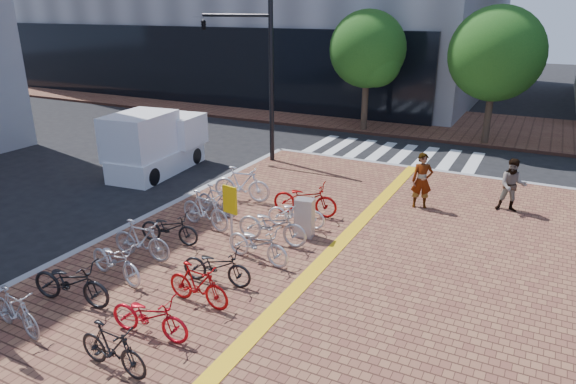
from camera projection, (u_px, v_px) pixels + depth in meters
The scene contains 27 objects.
ground at pixel (187, 304), 11.33m from camera, with size 120.00×120.00×0.00m, color black.
kerb_north at pixel (438, 172), 20.06m from camera, with size 14.00×0.25×0.15m, color gray.
far_sidewalk at pixel (418, 122), 28.88m from camera, with size 70.00×8.00×0.15m, color brown.
crosswalk at pixel (391, 154), 22.83m from camera, with size 7.50×4.00×0.01m.
street_trees at pixel (521, 57), 22.38m from camera, with size 16.20×4.60×6.35m.
bike_0 at pixel (16, 311), 9.95m from camera, with size 0.44×1.55×0.93m, color #A4A4A8.
bike_1 at pixel (71, 282), 10.92m from camera, with size 0.67×1.92×1.01m, color black.
bike_2 at pixel (116, 261), 11.90m from camera, with size 0.63×1.81×0.95m, color silver.
bike_3 at pixel (141, 240), 12.88m from camera, with size 0.48×1.70×1.02m, color #B1B1B6.
bike_4 at pixel (169, 228), 13.75m from camera, with size 0.59×1.69×0.89m, color black.
bike_5 at pixel (205, 210), 14.68m from camera, with size 0.51×1.81×1.09m, color silver.
bike_6 at pixel (217, 200), 15.62m from camera, with size 0.44×1.56×0.94m, color silver.
bike_7 at pixel (242, 184), 16.72m from camera, with size 0.54×1.93×1.16m, color white.
bike_8 at pixel (112, 348), 8.87m from camera, with size 0.44×1.55×0.93m, color black.
bike_9 at pixel (149, 316), 9.82m from camera, with size 0.60×1.73×0.91m, color red.
bike_10 at pixel (198, 285), 10.88m from camera, with size 0.44×1.57×0.94m, color #A20B0D.
bike_11 at pixel (217, 266), 11.73m from camera, with size 0.60×1.71×0.90m, color black.
bike_12 at pixel (258, 244), 12.75m from camera, with size 0.64×1.83×0.96m, color silver.
bike_13 at pixel (272, 225), 13.73m from camera, with size 0.70×2.00×1.05m, color #ADADB2.
bike_14 at pixel (296, 213), 14.75m from camera, with size 0.59×1.70×0.89m, color white.
bike_15 at pixel (305, 199), 15.60m from camera, with size 0.70×2.00×1.05m, color #9D0B0B.
pedestrian_a at pixel (422, 181), 16.09m from camera, with size 0.65×0.42×1.77m, color gray.
pedestrian_b at pixel (512, 185), 15.80m from camera, with size 0.82×0.64×1.69m, color #4E5263.
utility_box at pixel (304, 218), 14.14m from camera, with size 0.50×0.36×1.09m, color #AEADB2.
yellow_sign at pixel (230, 205), 13.26m from camera, with size 0.46×0.15×1.72m.
traffic_light_pole at pixel (239, 51), 20.56m from camera, with size 3.37×1.30×6.28m.
box_truck at pixel (155, 144), 19.97m from camera, with size 2.23×4.37×2.43m.
Camera 1 is at (6.47, -7.71, 6.18)m, focal length 32.00 mm.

